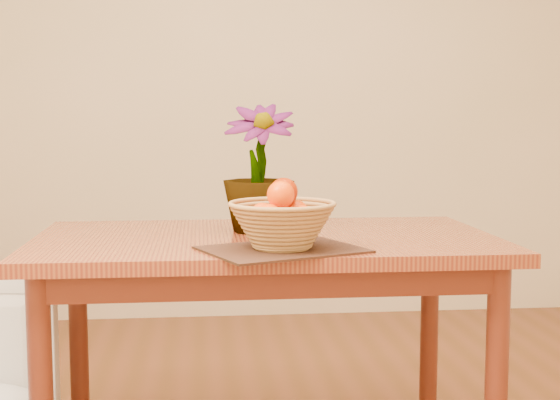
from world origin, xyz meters
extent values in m
cube|color=beige|center=(0.00, 2.25, 1.35)|extent=(4.00, 0.02, 2.70)
cube|color=brown|center=(0.00, 0.30, 0.73)|extent=(1.40, 0.80, 0.04)
cube|color=#511F13|center=(0.00, 0.30, 0.67)|extent=(1.28, 0.68, 0.08)
cylinder|color=#511F13|center=(0.62, -0.02, 0.35)|extent=(0.06, 0.06, 0.71)
cylinder|color=#511F13|center=(-0.62, 0.62, 0.35)|extent=(0.06, 0.06, 0.71)
cylinder|color=#511F13|center=(0.62, 0.62, 0.35)|extent=(0.06, 0.06, 0.71)
cube|color=#3E2016|center=(0.02, 0.03, 0.75)|extent=(0.49, 0.44, 0.01)
cylinder|color=#A47C44|center=(0.02, 0.03, 0.76)|extent=(0.15, 0.15, 0.01)
sphere|color=#FD5804|center=(0.02, 0.03, 0.84)|extent=(0.06, 0.06, 0.06)
sphere|color=#FD5804|center=(0.06, 0.08, 0.85)|extent=(0.08, 0.08, 0.08)
sphere|color=#FD5804|center=(-0.03, 0.07, 0.84)|extent=(0.07, 0.07, 0.07)
sphere|color=#FD5804|center=(-0.02, -0.02, 0.85)|extent=(0.08, 0.08, 0.08)
sphere|color=#FD5804|center=(0.07, -0.02, 0.84)|extent=(0.07, 0.07, 0.07)
sphere|color=#FD5804|center=(0.03, 0.05, 0.91)|extent=(0.08, 0.08, 0.08)
sphere|color=#FD5804|center=(0.02, 0.00, 0.91)|extent=(0.07, 0.07, 0.07)
sphere|color=#FD5804|center=(0.03, 0.05, 0.91)|extent=(0.08, 0.08, 0.08)
imported|color=#154112|center=(-0.01, 0.39, 0.95)|extent=(0.25, 0.25, 0.41)
camera|label=1|loc=(-0.20, -2.06, 1.11)|focal=50.00mm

